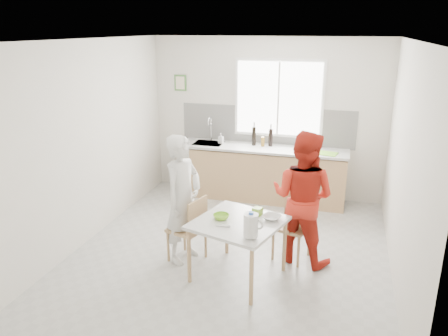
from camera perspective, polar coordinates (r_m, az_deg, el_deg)
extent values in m
plane|color=#B7B7B2|center=(5.92, 1.01, -10.74)|extent=(4.50, 4.50, 0.00)
plane|color=silver|center=(7.53, 5.56, 6.48)|extent=(4.00, 0.00, 4.00)
plane|color=silver|center=(3.41, -8.85, -8.20)|extent=(4.00, 0.00, 4.00)
plane|color=silver|center=(6.20, -17.08, 3.26)|extent=(0.00, 4.50, 4.50)
plane|color=silver|center=(5.27, 22.58, 0.11)|extent=(0.00, 4.50, 4.50)
plane|color=white|center=(5.19, 1.18, 16.40)|extent=(4.50, 4.50, 0.00)
cube|color=white|center=(7.42, 7.16, 9.00)|extent=(1.50, 0.03, 1.30)
cube|color=white|center=(7.41, 7.13, 8.97)|extent=(1.40, 0.02, 1.20)
cube|color=white|center=(7.40, 7.12, 8.97)|extent=(0.03, 0.03, 1.20)
cube|color=white|center=(7.55, 5.52, 5.53)|extent=(3.00, 0.02, 0.65)
cube|color=#49823B|center=(7.86, -5.71, 11.01)|extent=(0.22, 0.02, 0.28)
cube|color=beige|center=(7.85, -5.74, 11.00)|extent=(0.16, 0.01, 0.22)
cube|color=tan|center=(7.49, 4.92, -0.87)|extent=(2.80, 0.60, 0.86)
cube|color=#3F3326|center=(7.62, 4.85, -3.58)|extent=(2.80, 0.54, 0.10)
cube|color=silver|center=(7.35, 5.02, 2.59)|extent=(2.84, 0.64, 0.04)
cube|color=#A5A5AA|center=(7.58, -2.05, 3.17)|extent=(0.50, 0.40, 0.03)
cylinder|color=silver|center=(7.68, -1.69, 4.87)|extent=(0.02, 0.02, 0.36)
torus|color=silver|center=(7.58, -1.87, 6.08)|extent=(0.02, 0.18, 0.18)
cube|color=silver|center=(5.05, 1.86, -7.17)|extent=(1.15, 1.15, 0.04)
cylinder|color=tan|center=(5.12, -4.59, -11.46)|extent=(0.05, 0.05, 0.66)
cylinder|color=tan|center=(5.72, 0.38, -8.09)|extent=(0.05, 0.05, 0.66)
cylinder|color=tan|center=(4.74, 3.59, -14.09)|extent=(0.05, 0.05, 0.66)
cylinder|color=tan|center=(5.38, 7.89, -10.08)|extent=(0.05, 0.05, 0.66)
cube|color=tan|center=(5.55, -4.91, -7.92)|extent=(0.49, 0.49, 0.04)
cube|color=tan|center=(5.36, -3.43, -6.21)|extent=(0.13, 0.37, 0.41)
cylinder|color=tan|center=(5.86, -5.17, -8.86)|extent=(0.03, 0.03, 0.41)
cylinder|color=tan|center=(5.63, -7.30, -10.15)|extent=(0.03, 0.03, 0.41)
cylinder|color=tan|center=(5.68, -2.41, -9.72)|extent=(0.03, 0.03, 0.41)
cylinder|color=tan|center=(5.44, -4.49, -11.11)|extent=(0.03, 0.03, 0.41)
cube|color=tan|center=(5.63, 8.87, -7.59)|extent=(0.50, 0.50, 0.04)
cube|color=tan|center=(5.69, 9.73, -4.80)|extent=(0.38, 0.14, 0.42)
cylinder|color=tan|center=(5.65, 6.41, -9.93)|extent=(0.03, 0.03, 0.41)
cylinder|color=tan|center=(5.53, 9.68, -10.76)|extent=(0.03, 0.03, 0.41)
cylinder|color=tan|center=(5.93, 7.91, -8.58)|extent=(0.03, 0.03, 0.41)
cylinder|color=tan|center=(5.82, 11.04, -9.32)|extent=(0.03, 0.03, 0.41)
imported|color=silver|center=(5.42, -5.36, -4.10)|extent=(0.54, 0.68, 1.63)
imported|color=red|center=(5.46, 10.22, -3.82)|extent=(0.97, 0.84, 1.69)
imported|color=#89CE2F|center=(5.09, -0.38, -6.37)|extent=(0.23, 0.23, 0.06)
imported|color=silver|center=(5.11, 6.22, -6.45)|extent=(0.26, 0.26, 0.05)
cylinder|color=white|center=(4.62, 3.53, -7.46)|extent=(0.16, 0.16, 0.25)
cylinder|color=blue|center=(4.56, 3.56, -5.92)|extent=(0.05, 0.05, 0.03)
torus|color=white|center=(4.60, 4.49, -7.34)|extent=(0.12, 0.06, 0.12)
cube|color=#78B329|center=(5.20, 4.40, -5.66)|extent=(0.12, 0.12, 0.09)
cylinder|color=#A5A5AA|center=(4.91, -0.27, -7.58)|extent=(0.16, 0.02, 0.01)
cube|color=#78CA2E|center=(7.12, 13.16, 1.88)|extent=(0.39, 0.32, 0.01)
cylinder|color=black|center=(7.41, 3.93, 4.19)|extent=(0.07, 0.07, 0.32)
cylinder|color=black|center=(7.38, 6.10, 3.98)|extent=(0.07, 0.07, 0.30)
cylinder|color=olive|center=(7.38, 5.10, 3.45)|extent=(0.06, 0.06, 0.16)
imported|color=#999999|center=(7.54, -0.42, 3.90)|extent=(0.08, 0.08, 0.18)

